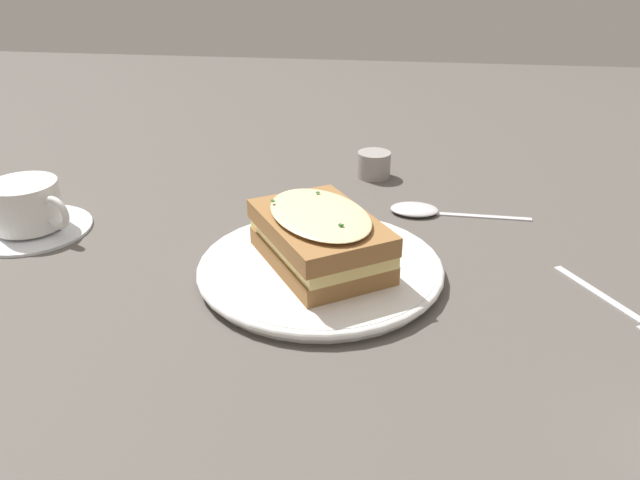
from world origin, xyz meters
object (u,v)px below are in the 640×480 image
Objects in this scene: dinner_plate at (320,269)px; teacup_with_saucer at (28,211)px; spoon at (422,210)px; condiment_pot at (374,165)px; sandwich at (320,238)px.

teacup_with_saucer is (0.37, -0.07, 0.02)m from dinner_plate.
condiment_pot reaches higher than spoon.
dinner_plate is at bearing -85.83° from sandwich.
dinner_plate is 1.82× the size of teacup_with_saucer.
teacup_with_saucer is at bearing -10.39° from sandwich.
condiment_pot is (-0.04, -0.31, -0.03)m from sandwich.
dinner_plate is 5.36× the size of condiment_pot.
spoon is at bearing 34.59° from teacup_with_saucer.
sandwich reaches higher than dinner_plate.
spoon is at bearing -121.55° from dinner_plate.
teacup_with_saucer reaches higher than condiment_pot.
dinner_plate is 0.31m from condiment_pot.
condiment_pot is (-0.41, -0.24, -0.01)m from teacup_with_saucer.
sandwich is 3.86× the size of condiment_pot.
spoon is (-0.11, -0.18, -0.04)m from sandwich.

